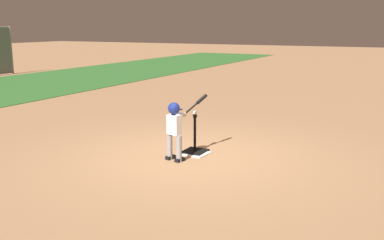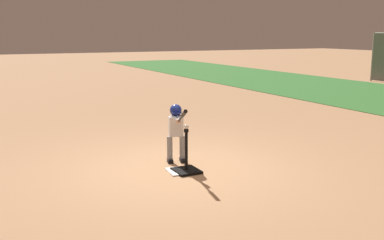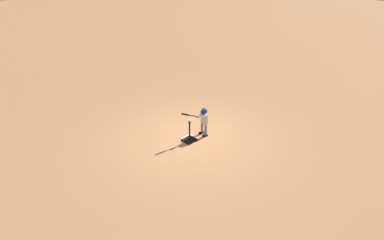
# 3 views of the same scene
# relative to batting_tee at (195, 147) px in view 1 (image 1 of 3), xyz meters

# --- Properties ---
(ground_plane) EXTENTS (90.00, 90.00, 0.00)m
(ground_plane) POSITION_rel_batting_tee_xyz_m (-0.24, -0.07, -0.10)
(ground_plane) COLOR #AD7F56
(home_plate) EXTENTS (0.49, 0.49, 0.02)m
(home_plate) POSITION_rel_batting_tee_xyz_m (-0.07, -0.06, -0.09)
(home_plate) COLOR white
(home_plate) RESTS_ON ground_plane
(batting_tee) EXTENTS (0.43, 0.39, 0.71)m
(batting_tee) POSITION_rel_batting_tee_xyz_m (0.00, 0.00, 0.00)
(batting_tee) COLOR black
(batting_tee) RESTS_ON ground_plane
(batter_child) EXTENTS (0.95, 0.41, 1.07)m
(batter_child) POSITION_rel_batting_tee_xyz_m (-0.56, 0.08, 0.55)
(batter_child) COLOR gray
(batter_child) RESTS_ON ground_plane
(baseball) EXTENTS (0.07, 0.07, 0.07)m
(baseball) POSITION_rel_batting_tee_xyz_m (0.00, 0.00, 0.65)
(baseball) COLOR white
(baseball) RESTS_ON batting_tee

